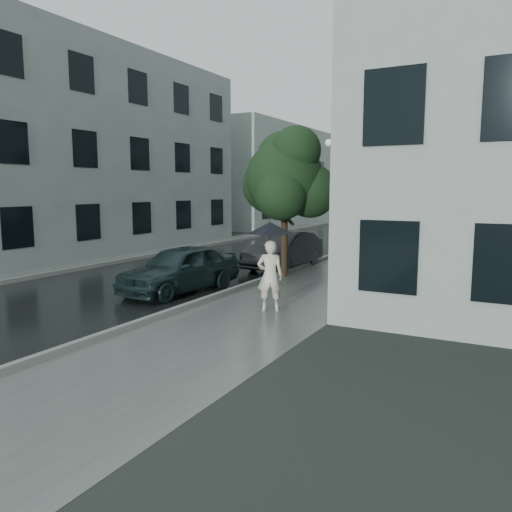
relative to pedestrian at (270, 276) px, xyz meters
The scene contains 14 objects.
ground 2.21m from the pedestrian, 99.45° to the right, with size 120.00×120.00×0.00m, color black.
sidewalk 10.04m from the pedestrian, 90.47° to the left, with size 3.50×60.00×0.01m, color slate.
kerb_near 10.21m from the pedestrian, 100.80° to the left, with size 0.15×60.00×0.15m, color slate.
asphalt_road 11.40m from the pedestrian, 118.40° to the left, with size 6.85×60.00×0.00m, color black.
kerb_far 13.42m from the pedestrian, 131.69° to the left, with size 0.15×60.00×0.15m, color slate.
sidewalk_far 14.05m from the pedestrian, 134.52° to the left, with size 1.70×60.00×0.01m, color #4C5451.
building_far_a 15.81m from the pedestrian, 156.96° to the left, with size 7.02×20.00×9.50m.
building_far_b 31.51m from the pedestrian, 116.74° to the left, with size 7.02×18.00×8.00m.
pedestrian is the anchor object (origin of this frame).
umbrella 1.17m from the pedestrian, 166.60° to the left, with size 1.24×1.24×1.31m.
street_tree 5.53m from the pedestrian, 110.35° to the left, with size 3.40×3.09×5.01m.
lamp_post 10.86m from the pedestrian, 100.44° to the left, with size 0.84×0.42×5.13m.
car_near 3.43m from the pedestrian, 166.10° to the left, with size 1.61×4.00×1.36m, color black.
car_far 6.77m from the pedestrian, 111.99° to the left, with size 1.46×4.19×1.38m, color black.
Camera 1 is at (5.66, -8.75, 2.99)m, focal length 35.00 mm.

